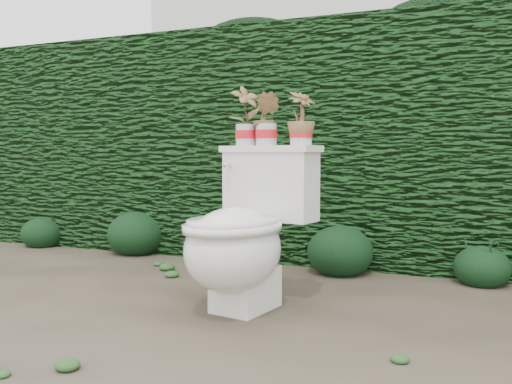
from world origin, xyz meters
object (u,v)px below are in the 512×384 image
at_px(potted_plant_left, 246,117).
at_px(potted_plant_right, 301,120).
at_px(toilet, 243,235).
at_px(potted_plant_center, 266,121).

relative_size(potted_plant_left, potted_plant_right, 1.21).
bearing_deg(toilet, potted_plant_center, 95.47).
bearing_deg(potted_plant_right, potted_plant_center, 113.42).
distance_m(toilet, potted_plant_left, 0.63).
height_order(toilet, potted_plant_right, potted_plant_right).
relative_size(toilet, potted_plant_left, 2.62).
bearing_deg(potted_plant_left, potted_plant_center, -63.40).
bearing_deg(toilet, potted_plant_left, 121.45).
distance_m(potted_plant_left, potted_plant_center, 0.13).
bearing_deg(potted_plant_right, toilet, 167.62).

